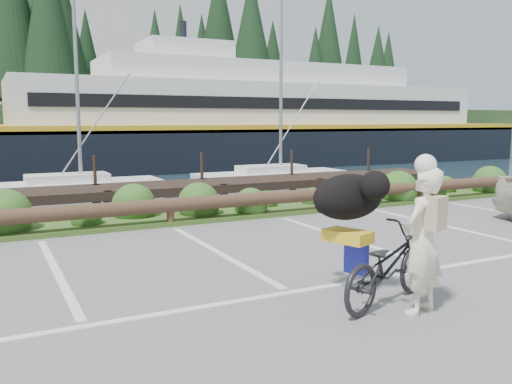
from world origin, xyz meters
The scene contains 7 objects.
ground centered at (0.00, 0.00, 0.00)m, with size 72.00×72.00×0.00m, color #5F5F61.
harbor_backdrop centered at (0.39, 78.47, 0.00)m, with size 170.00×160.00×30.00m.
vegetation_strip centered at (0.00, 5.30, 0.05)m, with size 34.00×1.60×0.10m, color #3D5B21.
log_rail centered at (0.00, 4.60, 0.00)m, with size 32.00×0.30×0.60m, color #443021, non-canonical shape.
bicycle centered at (0.84, -1.30, 0.49)m, with size 0.64×1.85×0.97m, color black.
cyclist centered at (0.99, -1.71, 0.86)m, with size 0.62×0.41×1.71m, color white.
dog centered at (0.64, -0.74, 1.27)m, with size 1.02×0.50×0.59m, color black.
Camera 1 is at (-3.48, -6.29, 2.24)m, focal length 38.00 mm.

